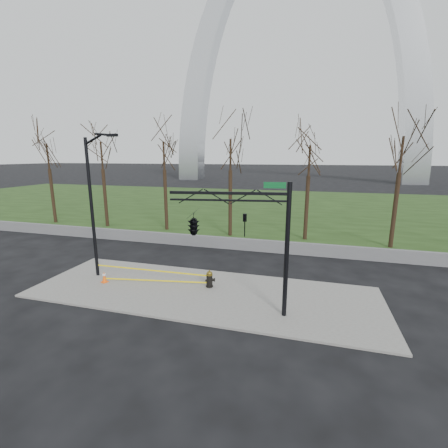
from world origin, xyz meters
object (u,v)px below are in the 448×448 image
(fire_hydrant, at_px, (210,279))
(traffic_cone, at_px, (104,277))
(traffic_signal_mast, at_px, (211,224))
(street_light, at_px, (94,198))

(fire_hydrant, xyz_separation_m, traffic_cone, (-5.87, -0.99, -0.12))
(traffic_cone, relative_size, traffic_signal_mast, 0.11)
(traffic_cone, xyz_separation_m, traffic_signal_mast, (6.79, -1.50, 3.73))
(fire_hydrant, relative_size, street_light, 0.12)
(street_light, relative_size, traffic_signal_mast, 1.37)
(fire_hydrant, bearing_deg, traffic_cone, 172.88)
(street_light, height_order, traffic_signal_mast, street_light)
(fire_hydrant, xyz_separation_m, street_light, (-6.72, -0.22, 4.16))
(fire_hydrant, distance_m, traffic_cone, 5.95)
(fire_hydrant, relative_size, traffic_signal_mast, 0.16)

